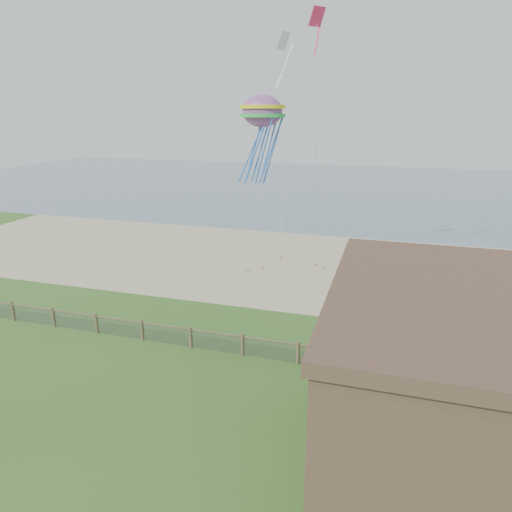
{
  "coord_description": "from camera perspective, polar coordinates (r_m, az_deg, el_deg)",
  "views": [
    {
      "loc": [
        6.86,
        -14.56,
        12.42
      ],
      "look_at": [
        0.15,
        8.0,
        4.99
      ],
      "focal_mm": 32.0,
      "sensor_mm": 36.0,
      "label": 1
    }
  ],
  "objects": [
    {
      "name": "ocean",
      "position": [
        81.8,
        11.69,
        8.44
      ],
      "size": [
        160.0,
        68.0,
        0.02
      ],
      "primitive_type": "cube",
      "color": "slate",
      "rests_on": "ground"
    },
    {
      "name": "picnic_table",
      "position": [
        21.79,
        9.3,
        -16.44
      ],
      "size": [
        1.71,
        1.38,
        0.66
      ],
      "primitive_type": null,
      "rotation": [
        0.0,
        0.0,
        0.13
      ],
      "color": "brown",
      "rests_on": "ground"
    },
    {
      "name": "kite_white",
      "position": [
        34.64,
        3.39,
        23.66
      ],
      "size": [
        2.32,
        1.91,
        3.22
      ],
      "primitive_type": null,
      "rotation": [
        0.44,
        0.0,
        1.18
      ],
      "color": "white"
    },
    {
      "name": "sand_beach",
      "position": [
        39.22,
        5.63,
        -1.02
      ],
      "size": [
        72.0,
        20.0,
        0.02
      ],
      "primitive_type": "cube",
      "color": "tan",
      "rests_on": "ground"
    },
    {
      "name": "octopus_kite",
      "position": [
        31.49,
        0.78,
        14.67
      ],
      "size": [
        3.65,
        3.09,
        6.38
      ],
      "primitive_type": null,
      "rotation": [
        0.0,
        0.0,
        0.34
      ],
      "color": "#FF2832"
    },
    {
      "name": "ground",
      "position": [
        20.34,
        -7.3,
        -20.29
      ],
      "size": [
        160.0,
        160.0,
        0.0
      ],
      "primitive_type": "plane",
      "color": "#325D20",
      "rests_on": "ground"
    },
    {
      "name": "kite_red",
      "position": [
        33.22,
        7.6,
        26.48
      ],
      "size": [
        2.07,
        2.02,
        2.55
      ],
      "primitive_type": null,
      "rotation": [
        0.44,
        0.0,
        0.87
      ],
      "color": "#ED295F"
    },
    {
      "name": "chainlink_fence",
      "position": [
        24.72,
        -1.68,
        -11.19
      ],
      "size": [
        36.2,
        0.2,
        1.25
      ],
      "primitive_type": null,
      "color": "#4C3E2A",
      "rests_on": "ground"
    }
  ]
}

